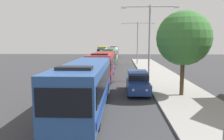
{
  "coord_description": "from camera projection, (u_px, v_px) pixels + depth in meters",
  "views": [
    {
      "loc": [
        1.01,
        -0.51,
        4.39
      ],
      "look_at": [
        0.13,
        19.24,
        1.87
      ],
      "focal_mm": 35.05,
      "sensor_mm": 36.0,
      "label": 1
    }
  ],
  "objects": [
    {
      "name": "roadside_tree",
      "position": [
        184.0,
        38.0,
        17.13
      ],
      "size": [
        4.29,
        4.29,
        6.69
      ],
      "color": "#4C3823",
      "rests_on": "sidewalk"
    },
    {
      "name": "bus_lead",
      "position": [
        86.0,
        84.0,
        14.15
      ],
      "size": [
        2.58,
        11.09,
        3.21
      ],
      "color": "#284C8C",
      "rests_on": "ground_plane"
    },
    {
      "name": "bus_second_in_line",
      "position": [
        103.0,
        65.0,
        26.42
      ],
      "size": [
        2.58,
        11.35,
        3.21
      ],
      "color": "maroon",
      "rests_on": "ground_plane"
    },
    {
      "name": "bus_fourth_in_line",
      "position": [
        112.0,
        54.0,
        51.72
      ],
      "size": [
        2.58,
        11.73,
        3.21
      ],
      "color": "silver",
      "rests_on": "ground_plane"
    },
    {
      "name": "bus_middle",
      "position": [
        109.0,
        57.0,
        39.21
      ],
      "size": [
        2.58,
        10.68,
        3.21
      ],
      "color": "#33724C",
      "rests_on": "ground_plane"
    },
    {
      "name": "streetlamp_far",
      "position": [
        138.0,
        38.0,
        42.76
      ],
      "size": [
        6.46,
        0.28,
        8.12
      ],
      "color": "gray",
      "rests_on": "sidewalk"
    },
    {
      "name": "bus_rear",
      "position": [
        114.0,
        51.0,
        64.44
      ],
      "size": [
        2.58,
        11.05,
        3.21
      ],
      "color": "#33724C",
      "rests_on": "ground_plane"
    },
    {
      "name": "box_truck_oncoming",
      "position": [
        102.0,
        51.0,
        63.68
      ],
      "size": [
        2.35,
        8.06,
        3.15
      ],
      "color": "navy",
      "rests_on": "ground_plane"
    },
    {
      "name": "white_suv",
      "position": [
        138.0,
        81.0,
        18.91
      ],
      "size": [
        1.86,
        5.03,
        1.9
      ],
      "color": "navy",
      "rests_on": "ground_plane"
    },
    {
      "name": "streetlamp_mid",
      "position": [
        150.0,
        34.0,
        24.35
      ],
      "size": [
        6.33,
        0.28,
        8.31
      ],
      "color": "gray",
      "rests_on": "sidewalk"
    }
  ]
}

